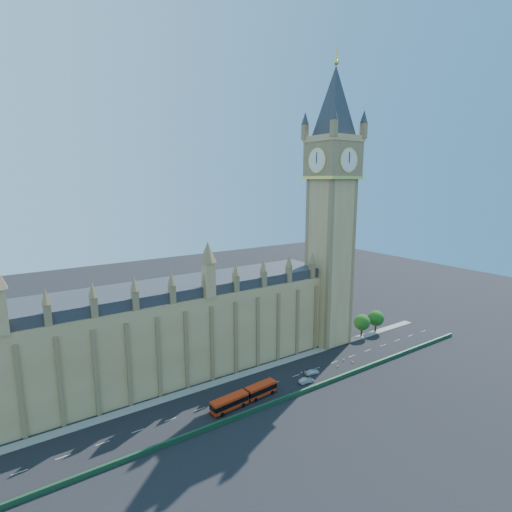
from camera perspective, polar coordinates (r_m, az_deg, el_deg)
ground at (r=119.03m, az=1.10°, el=-18.18°), size 400.00×400.00×0.00m
palace_westminster at (r=120.83m, az=-15.07°, el=-10.85°), size 120.00×20.00×28.00m
elizabeth_tower at (r=139.54m, az=10.78°, el=9.32°), size 20.59×20.59×105.00m
bridge_parapet at (r=112.47m, az=3.92°, el=-19.71°), size 160.00×0.60×1.20m
kerb_north at (r=125.95m, az=-1.50°, el=-16.41°), size 160.00×3.00×0.16m
tree_east_near at (r=156.18m, az=14.93°, el=-9.06°), size 6.00×6.00×8.50m
tree_east_far at (r=162.04m, az=16.81°, el=-8.43°), size 6.00×6.00×8.50m
red_bus at (r=110.91m, az=-1.62°, el=-19.44°), size 20.31×4.75×3.42m
car_grey at (r=115.84m, az=1.04°, el=-18.67°), size 4.07×1.91×1.35m
car_silver at (r=121.48m, az=7.21°, el=-17.23°), size 4.75×2.20×1.51m
car_white at (r=126.44m, az=8.02°, el=-16.10°), size 4.95×2.43×1.39m
cone_a at (r=126.42m, az=6.55°, el=-16.22°), size 0.55×0.55×0.78m
cone_b at (r=131.86m, az=11.59°, el=-15.21°), size 0.50×0.50×0.70m
cone_c at (r=135.63m, az=13.61°, el=-14.51°), size 0.58×0.58×0.79m
cone_d at (r=136.54m, az=12.40°, el=-14.28°), size 0.56×0.56×0.78m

